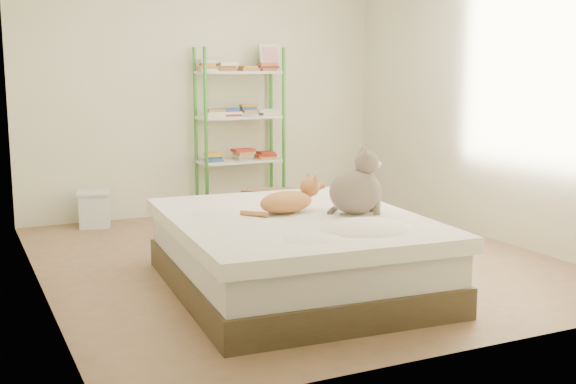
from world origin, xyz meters
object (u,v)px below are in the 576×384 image
grey_cat (356,182)px  bed (294,252)px  white_bin (95,209)px  cardboard_box (274,211)px  orange_cat (286,199)px  shelf_unit (241,125)px

grey_cat → bed: bearing=87.9°
grey_cat → white_bin: (-1.27, 2.69, -0.56)m
bed → cardboard_box: (0.62, 1.69, -0.07)m
orange_cat → grey_cat: 0.49m
shelf_unit → white_bin: bearing=-178.8°
orange_cat → white_bin: orange_cat is taller
white_bin → shelf_unit: bearing=1.2°
bed → white_bin: (-0.86, 2.57, -0.08)m
orange_cat → grey_cat: (0.41, -0.23, 0.12)m
shelf_unit → grey_cat: bearing=-95.0°
grey_cat → white_bin: 3.03m
bed → grey_cat: 0.64m
orange_cat → cardboard_box: orange_cat is taller
bed → orange_cat: (-0.01, 0.10, 0.35)m
bed → grey_cat: grey_cat is taller
grey_cat → cardboard_box: size_ratio=0.62×
grey_cat → shelf_unit: (0.24, 2.72, 0.18)m
orange_cat → shelf_unit: shelf_unit is taller
bed → orange_cat: 0.37m
bed → grey_cat: size_ratio=4.79×
cardboard_box → orange_cat: bearing=-80.8°
shelf_unit → white_bin: size_ratio=4.84×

